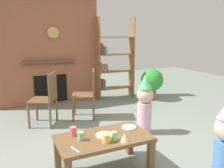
{
  "coord_description": "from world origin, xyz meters",
  "views": [
    {
      "loc": [
        -1.24,
        -2.61,
        1.54
      ],
      "look_at": [
        0.15,
        0.4,
        0.82
      ],
      "focal_mm": 37.73,
      "sensor_mm": 36.0,
      "label": 1
    }
  ],
  "objects": [
    {
      "name": "paper_cup_far_left",
      "position": [
        -0.34,
        -0.53,
        0.47
      ],
      "size": [
        0.08,
        0.08,
        0.09
      ],
      "primitive_type": "cylinder",
      "color": "#F2CC4C",
      "rests_on": "coffee_table"
    },
    {
      "name": "ground_plane",
      "position": [
        0.0,
        0.0,
        0.0
      ],
      "size": [
        12.0,
        12.0,
        0.0
      ],
      "primitive_type": "plane",
      "color": "gray"
    },
    {
      "name": "paper_plate_front",
      "position": [
        0.06,
        -0.29,
        0.43
      ],
      "size": [
        0.17,
        0.17,
        0.01
      ],
      "primitive_type": "cylinder",
      "color": "white",
      "rests_on": "coffee_table"
    },
    {
      "name": "birthday_cake_slice",
      "position": [
        -0.16,
        -0.59,
        0.47
      ],
      "size": [
        0.1,
        0.1,
        0.09
      ],
      "primitive_type": "cone",
      "color": "#EAC68C",
      "rests_on": "coffee_table"
    },
    {
      "name": "table_fork",
      "position": [
        -0.68,
        -0.55,
        0.43
      ],
      "size": [
        0.06,
        0.15,
        0.01
      ],
      "primitive_type": "cube",
      "rotation": [
        0.0,
        0.0,
        1.85
      ],
      "color": "silver",
      "rests_on": "coffee_table"
    },
    {
      "name": "child_in_pink",
      "position": [
        0.67,
        0.33,
        0.49
      ],
      "size": [
        0.26,
        0.26,
        0.92
      ],
      "rotation": [
        0.0,
        0.0,
        -2.51
      ],
      "color": "#EAB2C6",
      "rests_on": "ground_plane"
    },
    {
      "name": "paper_cup_near_right",
      "position": [
        -0.25,
        -0.53,
        0.48
      ],
      "size": [
        0.06,
        0.06,
        0.1
      ],
      "primitive_type": "cylinder",
      "color": "#8CD18C",
      "rests_on": "coffee_table"
    },
    {
      "name": "paper_plate_rear",
      "position": [
        -0.3,
        -0.37,
        0.43
      ],
      "size": [
        0.19,
        0.19,
        0.01
      ],
      "primitive_type": "cylinder",
      "color": "white",
      "rests_on": "coffee_table"
    },
    {
      "name": "brick_fireplace_feature",
      "position": [
        -0.36,
        2.6,
        1.19
      ],
      "size": [
        2.2,
        0.28,
        2.4
      ],
      "color": "#935138",
      "rests_on": "ground_plane"
    },
    {
      "name": "dining_chair_middle",
      "position": [
        0.11,
        1.34,
        0.51
      ],
      "size": [
        0.51,
        0.51,
        0.9
      ],
      "rotation": [
        0.0,
        0.0,
        2.8
      ],
      "color": "brown",
      "rests_on": "ground_plane"
    },
    {
      "name": "dining_chair_left",
      "position": [
        -0.63,
        1.3,
        0.51
      ],
      "size": [
        0.54,
        0.54,
        0.9
      ],
      "rotation": [
        0.0,
        0.0,
        2.65
      ],
      "color": "brown",
      "rests_on": "ground_plane"
    },
    {
      "name": "potted_plant_tall",
      "position": [
        1.87,
        1.89,
        0.45
      ],
      "size": [
        0.52,
        0.52,
        0.73
      ],
      "color": "#9E5B42",
      "rests_on": "ground_plane"
    },
    {
      "name": "paper_cup_near_left",
      "position": [
        -0.61,
        -0.23,
        0.48
      ],
      "size": [
        0.08,
        0.08,
        0.1
      ],
      "primitive_type": "cylinder",
      "color": "#E5666B",
      "rests_on": "coffee_table"
    },
    {
      "name": "paper_cup_center",
      "position": [
        -0.57,
        -0.37,
        0.47
      ],
      "size": [
        0.07,
        0.07,
        0.09
      ],
      "primitive_type": "cylinder",
      "color": "#8CD18C",
      "rests_on": "coffee_table"
    },
    {
      "name": "bookshelf",
      "position": [
        1.08,
        2.4,
        0.88
      ],
      "size": [
        0.9,
        0.28,
        1.9
      ],
      "color": "olive",
      "rests_on": "ground_plane"
    },
    {
      "name": "coffee_table",
      "position": [
        -0.32,
        -0.39,
        0.35
      ],
      "size": [
        1.02,
        0.57,
        0.43
      ],
      "color": "brown",
      "rests_on": "ground_plane"
    }
  ]
}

